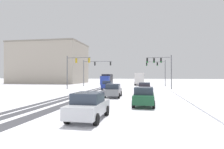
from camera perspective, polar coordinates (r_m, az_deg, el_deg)
ground_plane at (r=9.20m, az=-27.12°, el=-16.83°), size 300.00×300.00×0.00m
wheel_track_left_lane at (r=24.89m, az=-10.51°, el=-6.37°), size 0.88×35.49×0.01m
wheel_track_right_lane at (r=25.29m, az=-12.80°, el=-6.27°), size 0.72×35.49×0.01m
wheel_track_center at (r=24.38m, az=-7.04°, el=-6.50°), size 1.15×35.49×0.01m
sidewalk_kerb_right at (r=22.50m, az=25.87°, el=-6.84°), size 4.00×35.49×0.12m
traffic_signal_near_right at (r=37.57m, az=14.42°, el=2.91°), size 4.80×0.60×6.50m
traffic_signal_far_right at (r=49.33m, az=13.69°, el=1.96°), size 4.89×0.53×6.50m
traffic_signal_near_left at (r=37.80m, az=-10.97°, el=2.65°), size 4.89×0.56×6.50m
traffic_signal_far_left at (r=47.19m, az=-5.52°, el=2.17°), size 7.18×0.55×6.50m
car_blue_lead at (r=36.37m, az=-1.30°, el=-3.19°), size 1.86×4.11×1.62m
car_red_second at (r=28.30m, az=9.69°, el=-3.99°), size 1.85×4.11×1.62m
car_grey_third at (r=23.29m, az=0.38°, el=-4.78°), size 1.95×4.16×1.62m
car_dark_green_fourth at (r=16.90m, az=9.50°, el=-6.46°), size 1.90×4.13×1.62m
car_silver_fifth at (r=11.62m, az=-6.96°, el=-9.26°), size 1.87×4.12×1.62m
bus_oncoming at (r=55.56m, az=8.24°, el=-0.99°), size 2.84×11.05×3.38m
box_truck_delivery at (r=49.57m, az=-1.53°, el=-1.49°), size 2.54×7.49×3.02m
office_building_far_left_block at (r=71.36m, az=-18.10°, el=3.20°), size 23.96×16.32×14.02m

